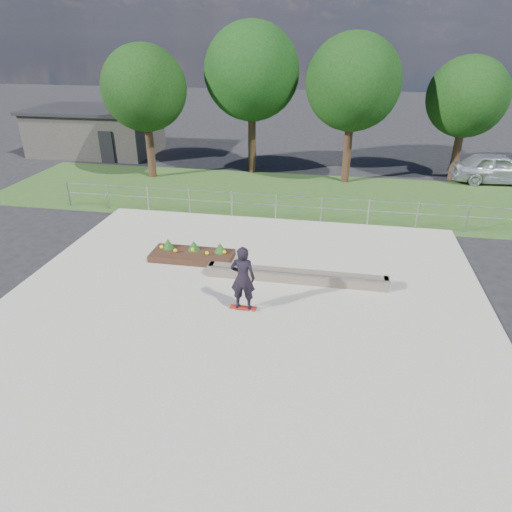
{
  "coord_description": "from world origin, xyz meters",
  "views": [
    {
      "loc": [
        2.55,
        -11.41,
        7.53
      ],
      "look_at": [
        0.2,
        1.5,
        1.1
      ],
      "focal_mm": 32.0,
      "sensor_mm": 36.0,
      "label": 1
    }
  ],
  "objects": [
    {
      "name": "tree_mid_right",
      "position": [
        3.0,
        14.0,
        5.23
      ],
      "size": [
        4.9,
        4.9,
        7.7
      ],
      "color": "#301D13",
      "rests_on": "ground"
    },
    {
      "name": "tree_far_right",
      "position": [
        9.0,
        15.5,
        4.48
      ],
      "size": [
        4.2,
        4.2,
        6.6
      ],
      "color": "#331E14",
      "rests_on": "ground"
    },
    {
      "name": "ground",
      "position": [
        0.0,
        0.0,
        0.0
      ],
      "size": [
        120.0,
        120.0,
        0.0
      ],
      "primitive_type": "plane",
      "color": "black",
      "rests_on": "ground"
    },
    {
      "name": "skateboarder",
      "position": [
        0.1,
        -0.08,
        1.13
      ],
      "size": [
        0.8,
        0.49,
        2.08
      ],
      "color": "silver",
      "rests_on": "concrete_slab"
    },
    {
      "name": "concrete_slab",
      "position": [
        0.0,
        0.0,
        0.03
      ],
      "size": [
        15.0,
        15.0,
        0.06
      ],
      "primitive_type": "cube",
      "color": "#A49F91",
      "rests_on": "ground"
    },
    {
      "name": "building",
      "position": [
        -14.0,
        18.0,
        1.51
      ],
      "size": [
        8.4,
        5.4,
        3.0
      ],
      "color": "#33302D",
      "rests_on": "ground"
    },
    {
      "name": "grass_verge",
      "position": [
        0.0,
        11.0,
        0.01
      ],
      "size": [
        30.0,
        8.0,
        0.02
      ],
      "primitive_type": "cube",
      "color": "#2A4A1D",
      "rests_on": "ground"
    },
    {
      "name": "tree_mid_left",
      "position": [
        -2.5,
        15.0,
        5.61
      ],
      "size": [
        5.25,
        5.25,
        8.25
      ],
      "color": "#2F1E13",
      "rests_on": "ground"
    },
    {
      "name": "tree_far_left",
      "position": [
        -8.0,
        13.0,
        4.85
      ],
      "size": [
        4.55,
        4.55,
        7.15
      ],
      "color": "#321E14",
      "rests_on": "ground"
    },
    {
      "name": "parked_car",
      "position": [
        11.24,
        15.3,
        0.83
      ],
      "size": [
        4.97,
        2.2,
        1.66
      ],
      "primitive_type": "imported",
      "rotation": [
        0.0,
        0.0,
        1.62
      ],
      "color": "#AFB4B9",
      "rests_on": "ground"
    },
    {
      "name": "grind_ledge",
      "position": [
        1.48,
        1.91,
        0.26
      ],
      "size": [
        6.0,
        0.44,
        0.43
      ],
      "color": "brown",
      "rests_on": "concrete_slab"
    },
    {
      "name": "fence",
      "position": [
        0.0,
        7.5,
        0.77
      ],
      "size": [
        20.06,
        0.06,
        1.2
      ],
      "color": "gray",
      "rests_on": "ground"
    },
    {
      "name": "planter_bed",
      "position": [
        -2.44,
        2.99,
        0.24
      ],
      "size": [
        3.0,
        1.2,
        0.61
      ],
      "color": "black",
      "rests_on": "concrete_slab"
    }
  ]
}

